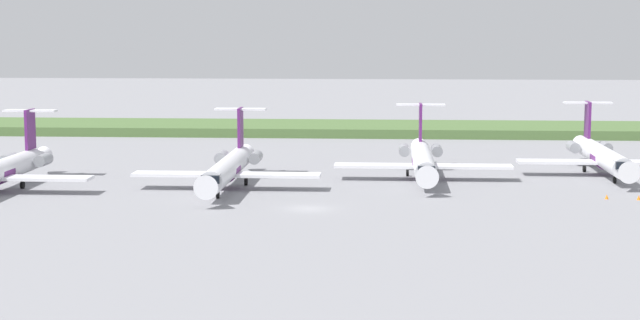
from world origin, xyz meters
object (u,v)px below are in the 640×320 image
Objects in this scene: regional_jet_fourth at (423,159)px; safety_cone_front_marker at (607,197)px; regional_jet_fifth at (602,155)px; regional_jet_second at (1,170)px; regional_jet_third at (228,167)px; safety_cone_mid_marker at (639,198)px.

safety_cone_front_marker is at bearing -35.63° from regional_jet_fourth.
regional_jet_fourth and regional_jet_fifth have the same top height.
regional_jet_fourth is at bearing -167.26° from regional_jet_fifth.
regional_jet_second and regional_jet_fifth have the same top height.
regional_jet_second is at bearing -165.77° from regional_jet_fifth.
regional_jet_second is at bearing 179.07° from safety_cone_front_marker.
regional_jet_third is 48.46m from safety_cone_mid_marker.
safety_cone_mid_marker is at bearing -1.16° from regional_jet_second.
regional_jet_fourth is at bearing 144.37° from safety_cone_front_marker.
safety_cone_front_marker is at bearing 174.07° from safety_cone_mid_marker.
regional_jet_fourth is (24.01, 9.19, 0.00)m from regional_jet_third.
regional_jet_fourth is 56.36× the size of safety_cone_mid_marker.
regional_jet_second is 77.31m from regional_jet_fifth.
regional_jet_fourth is 24.68m from regional_jet_fifth.
regional_jet_second is 56.36× the size of safety_cone_mid_marker.
regional_jet_third is 1.00× the size of regional_jet_fourth.
regional_jet_third and regional_jet_fourth have the same top height.
regional_jet_fifth reaches higher than safety_cone_front_marker.
safety_cone_mid_marker is at bearing -5.93° from safety_cone_front_marker.
regional_jet_second and regional_jet_third have the same top height.
regional_jet_third is at bearing -163.07° from regional_jet_fifth.
regional_jet_fifth is (74.94, 19.00, 0.00)m from regional_jet_second.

